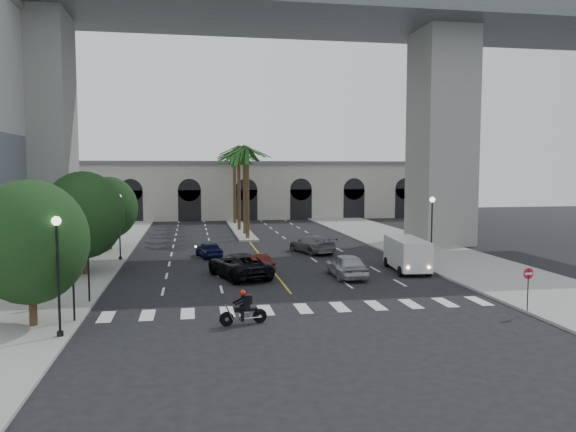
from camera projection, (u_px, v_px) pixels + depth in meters
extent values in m
plane|color=black|center=(298.00, 302.00, 31.06)|extent=(140.00, 140.00, 0.00)
cube|color=gray|center=(71.00, 264.00, 43.24)|extent=(8.00, 100.00, 0.15)
cube|color=gray|center=(436.00, 254.00, 48.32)|extent=(8.00, 100.00, 0.15)
cube|color=gray|center=(240.00, 229.00, 68.36)|extent=(2.00, 24.00, 0.20)
cube|color=#B0A99E|center=(230.00, 191.00, 84.73)|extent=(70.00, 10.00, 8.00)
cube|color=slate|center=(230.00, 163.00, 84.38)|extent=(71.00, 10.50, 0.50)
cube|color=gray|center=(441.00, 138.00, 54.93)|extent=(5.00, 6.00, 20.80)
cube|color=gray|center=(41.00, 134.00, 48.66)|extent=(5.00, 6.00, 20.80)
cube|color=slate|center=(307.00, 10.00, 51.67)|extent=(75.00, 13.00, 2.50)
cube|color=slate|center=(295.00, 1.00, 57.36)|extent=(75.00, 0.60, 3.00)
cylinder|color=#47331E|center=(247.00, 194.00, 58.16)|extent=(0.40, 0.40, 9.50)
cylinder|color=#47331E|center=(245.00, 191.00, 62.09)|extent=(0.40, 0.40, 9.80)
cylinder|color=#47331E|center=(239.00, 192.00, 65.99)|extent=(0.40, 0.40, 9.30)
cylinder|color=#47331E|center=(239.00, 188.00, 69.94)|extent=(0.40, 0.40, 10.10)
cylinder|color=#47331E|center=(235.00, 188.00, 73.85)|extent=(0.40, 0.40, 9.60)
cylinder|color=#47331E|center=(235.00, 186.00, 77.81)|extent=(0.40, 0.40, 9.90)
cylinder|color=#382616|center=(33.00, 303.00, 25.81)|extent=(0.36, 0.36, 2.34)
ellipsoid|color=black|center=(30.00, 242.00, 25.57)|extent=(5.20, 5.20, 5.72)
cylinder|color=#382616|center=(85.00, 258.00, 38.57)|extent=(0.36, 0.36, 2.45)
ellipsoid|color=black|center=(84.00, 215.00, 38.32)|extent=(5.44, 5.44, 5.98)
cylinder|color=#382616|center=(110.00, 238.00, 50.36)|extent=(0.36, 0.36, 2.27)
ellipsoid|color=black|center=(109.00, 208.00, 50.13)|extent=(5.04, 5.04, 5.54)
cylinder|color=black|center=(60.00, 335.00, 24.20)|extent=(0.28, 0.28, 0.36)
cylinder|color=black|center=(58.00, 280.00, 24.00)|extent=(0.11, 0.11, 5.00)
sphere|color=white|center=(56.00, 221.00, 23.78)|extent=(0.40, 0.40, 0.40)
cylinder|color=black|center=(120.00, 259.00, 44.82)|extent=(0.28, 0.28, 0.36)
cylinder|color=black|center=(120.00, 229.00, 44.62)|extent=(0.11, 0.11, 5.00)
sphere|color=white|center=(119.00, 197.00, 44.41)|extent=(0.40, 0.40, 0.40)
cylinder|color=black|center=(431.00, 268.00, 40.83)|extent=(0.28, 0.28, 0.36)
cylinder|color=black|center=(432.00, 235.00, 40.63)|extent=(0.11, 0.11, 5.00)
sphere|color=white|center=(432.00, 200.00, 40.41)|extent=(0.40, 0.40, 0.40)
cylinder|color=black|center=(73.00, 288.00, 26.54)|extent=(0.10, 0.10, 3.50)
cube|color=black|center=(72.00, 256.00, 26.42)|extent=(0.25, 0.18, 0.80)
cylinder|color=black|center=(89.00, 272.00, 30.47)|extent=(0.10, 0.10, 3.50)
cube|color=black|center=(88.00, 245.00, 30.34)|extent=(0.25, 0.18, 0.80)
cylinder|color=black|center=(227.00, 319.00, 26.24)|extent=(0.69, 0.24, 0.68)
cylinder|color=black|center=(260.00, 316.00, 26.81)|extent=(0.69, 0.24, 0.68)
cube|color=silver|center=(244.00, 315.00, 26.54)|extent=(0.50, 0.39, 0.29)
cube|color=black|center=(241.00, 309.00, 26.45)|extent=(0.66, 0.36, 0.23)
cube|color=black|center=(251.00, 309.00, 26.63)|extent=(0.55, 0.36, 0.14)
cylinder|color=black|center=(232.00, 305.00, 26.28)|extent=(0.15, 0.62, 0.03)
cube|color=black|center=(246.00, 301.00, 26.51)|extent=(0.37, 0.48, 0.59)
cube|color=black|center=(250.00, 299.00, 26.56)|extent=(0.22, 0.36, 0.43)
sphere|color=red|center=(243.00, 293.00, 26.42)|extent=(0.29, 0.29, 0.29)
imported|color=#A3A3A8|center=(346.00, 265.00, 38.10)|extent=(2.09, 4.90, 1.65)
imported|color=#47130E|center=(253.00, 263.00, 39.67)|extent=(2.77, 4.52, 1.41)
imported|color=black|center=(239.00, 265.00, 38.01)|extent=(4.53, 6.59, 1.67)
imported|color=#5E5D62|center=(312.00, 244.00, 49.18)|extent=(3.75, 5.87, 1.58)
imported|color=#0D123D|center=(209.00, 249.00, 46.77)|extent=(2.43, 4.16, 1.33)
cube|color=silver|center=(407.00, 253.00, 40.31)|extent=(2.59, 5.71, 2.05)
cube|color=black|center=(418.00, 255.00, 37.69)|extent=(1.91, 0.44, 0.87)
cylinder|color=black|center=(401.00, 271.00, 38.39)|extent=(0.36, 0.74, 0.72)
cylinder|color=black|center=(429.00, 271.00, 38.53)|extent=(0.36, 0.74, 0.72)
cylinder|color=black|center=(387.00, 262.00, 42.26)|extent=(0.36, 0.74, 0.72)
cylinder|color=black|center=(412.00, 262.00, 42.40)|extent=(0.36, 0.74, 0.72)
imported|color=black|center=(28.00, 281.00, 32.17)|extent=(0.67, 0.56, 1.57)
imported|color=black|center=(55.00, 270.00, 35.23)|extent=(1.04, 0.98, 1.71)
cylinder|color=black|center=(528.00, 291.00, 28.48)|extent=(0.05, 0.05, 2.30)
cylinder|color=red|center=(528.00, 274.00, 28.40)|extent=(0.58, 0.06, 0.58)
cube|color=silver|center=(528.00, 274.00, 28.40)|extent=(0.44, 0.05, 0.10)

